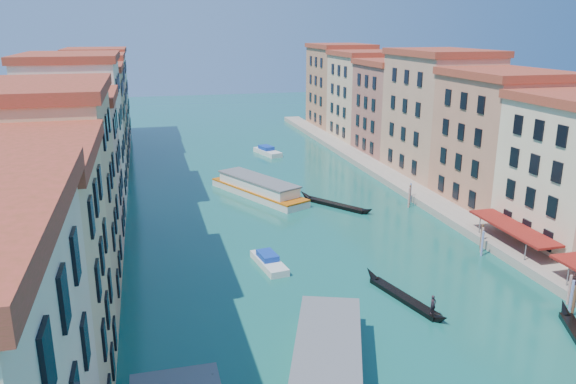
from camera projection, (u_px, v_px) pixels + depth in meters
name	position (u px, v px, depth m)	size (l,w,h in m)	color
left_bank_palazzos	(72.00, 145.00, 72.74)	(12.80, 128.40, 21.00)	beige
right_bank_palazzos	(457.00, 126.00, 86.41)	(12.80, 128.40, 21.00)	brown
quay	(406.00, 187.00, 87.12)	(4.00, 140.00, 1.00)	gray
mooring_poles_right	(550.00, 284.00, 52.58)	(1.44, 54.24, 3.20)	brown
vaporetto_near	(327.00, 381.00, 37.89)	(12.05, 21.89, 3.20)	silver
vaporetto_far	(258.00, 188.00, 83.88)	(11.93, 18.69, 2.78)	silver
gondola_fore	(404.00, 296.00, 52.10)	(3.82, 11.63, 2.35)	black
gondola_far	(334.00, 204.00, 79.37)	(8.33, 11.14, 1.84)	black
motorboat_mid	(269.00, 261.00, 59.52)	(2.96, 6.71, 1.34)	silver
motorboat_far	(267.00, 151.00, 111.65)	(4.52, 8.12, 1.61)	silver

